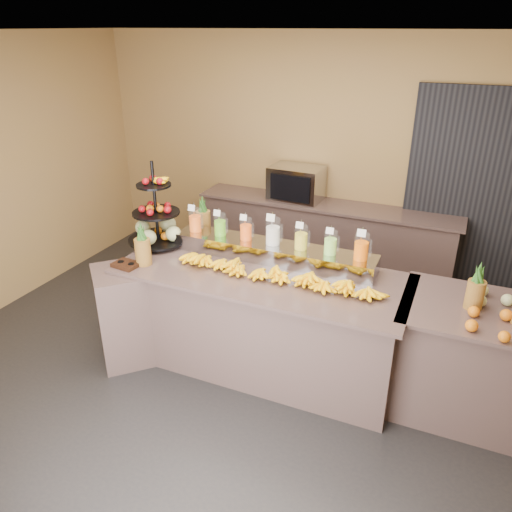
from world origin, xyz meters
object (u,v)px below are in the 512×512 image
Objects in this scene: oven_warmer at (296,183)px; banana_heap at (273,270)px; pitcher_tray at (273,252)px; condiment_caddy at (126,265)px; fruit_stand at (160,224)px; right_fruit_pile at (494,313)px.

banana_heap is at bearing -73.23° from oven_warmer.
pitcher_tray reaches higher than condiment_caddy.
oven_warmer is at bearing 72.11° from condiment_caddy.
fruit_stand is 0.57m from condiment_caddy.
pitcher_tray is 1.72m from oven_warmer.
condiment_caddy is at bearing -109.12° from fruit_stand.
fruit_stand reaches higher than pitcher_tray.
right_fruit_pile is 2.96m from oven_warmer.
fruit_stand is at bearing 175.46° from right_fruit_pile.
pitcher_tray is 8.46× the size of condiment_caddy.
banana_heap is 2.30× the size of fruit_stand.
pitcher_tray is 0.34m from banana_heap.
pitcher_tray is 2.31× the size of fruit_stand.
condiment_caddy is at bearing -165.50° from banana_heap.
pitcher_tray is 1.29m from condiment_caddy.
condiment_caddy is 2.43m from oven_warmer.
oven_warmer reaches higher than banana_heap.
oven_warmer is (-0.50, 1.99, 0.14)m from banana_heap.
right_fruit_pile reaches higher than pitcher_tray.
right_fruit_pile is at bearing -40.01° from oven_warmer.
right_fruit_pile is at bearing -10.36° from pitcher_tray.
pitcher_tray is at bearing 29.86° from condiment_caddy.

